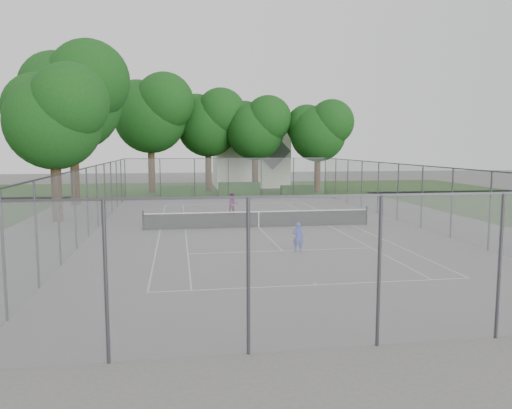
{
  "coord_description": "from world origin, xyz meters",
  "views": [
    {
      "loc": [
        -4.48,
        -27.49,
        4.58
      ],
      "look_at": [
        0.0,
        1.0,
        1.2
      ],
      "focal_mm": 35.0,
      "sensor_mm": 36.0,
      "label": 1
    }
  ],
  "objects": [
    {
      "name": "house",
      "position": [
        3.7,
        28.64,
        4.04
      ],
      "size": [
        8.07,
        6.26,
        10.05
      ],
      "color": "white",
      "rests_on": "ground"
    },
    {
      "name": "girl_player",
      "position": [
        0.66,
        -6.62,
        0.65
      ],
      "size": [
        0.53,
        0.41,
        1.29
      ],
      "primitive_type": "imported",
      "rotation": [
        0.0,
        0.0,
        2.89
      ],
      "color": "#303CB4",
      "rests_on": "ground"
    },
    {
      "name": "woman_player",
      "position": [
        -0.91,
        5.06,
        0.75
      ],
      "size": [
        0.78,
        0.64,
        1.51
      ],
      "primitive_type": "imported",
      "rotation": [
        0.0,
        0.0,
        0.1
      ],
      "color": "#72266B",
      "rests_on": "ground"
    },
    {
      "name": "tennis_net",
      "position": [
        0.0,
        0.0,
        0.51
      ],
      "size": [
        12.87,
        0.1,
        1.1
      ],
      "color": "black",
      "rests_on": "ground"
    },
    {
      "name": "grass_far",
      "position": [
        0.0,
        26.0,
        0.0
      ],
      "size": [
        60.0,
        20.0,
        0.0
      ],
      "primitive_type": "cube",
      "color": "#1F4213",
      "rests_on": "ground"
    },
    {
      "name": "tree_side_back",
      "position": [
        -12.34,
        13.23,
        8.62
      ],
      "size": [
        8.72,
        7.96,
        12.53
      ],
      "color": "#342112",
      "rests_on": "ground"
    },
    {
      "name": "hedge_left",
      "position": [
        -4.04,
        17.96,
        0.48
      ],
      "size": [
        3.88,
        1.16,
        0.97
      ],
      "primitive_type": "cube",
      "color": "#1B4516",
      "rests_on": "ground"
    },
    {
      "name": "tree_far_midright",
      "position": [
        3.36,
        22.28,
        6.57
      ],
      "size": [
        6.66,
        6.08,
        9.57
      ],
      "color": "#342112",
      "rests_on": "ground"
    },
    {
      "name": "hedge_right",
      "position": [
        6.62,
        18.25,
        0.45
      ],
      "size": [
        2.99,
        1.09,
        0.9
      ],
      "primitive_type": "cube",
      "color": "#1B4516",
      "rests_on": "ground"
    },
    {
      "name": "tree_far_midleft",
      "position": [
        -1.23,
        24.34,
        7.18
      ],
      "size": [
        7.27,
        6.63,
        10.44
      ],
      "color": "#342112",
      "rests_on": "ground"
    },
    {
      "name": "tree_far_left",
      "position": [
        -6.91,
        22.59,
        7.97
      ],
      "size": [
        8.07,
        7.37,
        11.6
      ],
      "color": "#342112",
      "rests_on": "ground"
    },
    {
      "name": "tree_side_front",
      "position": [
        -11.7,
        4.2,
        6.49
      ],
      "size": [
        6.57,
        6.0,
        9.45
      ],
      "color": "#342112",
      "rests_on": "ground"
    },
    {
      "name": "hedge_mid",
      "position": [
        1.18,
        18.69,
        0.6
      ],
      "size": [
        3.84,
        1.1,
        1.21
      ],
      "primitive_type": "cube",
      "color": "#1B4516",
      "rests_on": "ground"
    },
    {
      "name": "ground",
      "position": [
        0.0,
        0.0,
        0.0
      ],
      "size": [
        120.0,
        120.0,
        0.0
      ],
      "primitive_type": "plane",
      "color": "#5F5D5B",
      "rests_on": "ground"
    },
    {
      "name": "tree_far_right",
      "position": [
        9.34,
        20.49,
        6.25
      ],
      "size": [
        6.33,
        5.78,
        9.11
      ],
      "color": "#342112",
      "rests_on": "ground"
    },
    {
      "name": "court_markings",
      "position": [
        0.0,
        0.0,
        0.01
      ],
      "size": [
        11.03,
        23.83,
        0.01
      ],
      "color": "beige",
      "rests_on": "ground"
    },
    {
      "name": "perimeter_fence",
      "position": [
        0.0,
        0.0,
        1.81
      ],
      "size": [
        18.08,
        34.08,
        3.52
      ],
      "color": "#38383D",
      "rests_on": "ground"
    }
  ]
}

